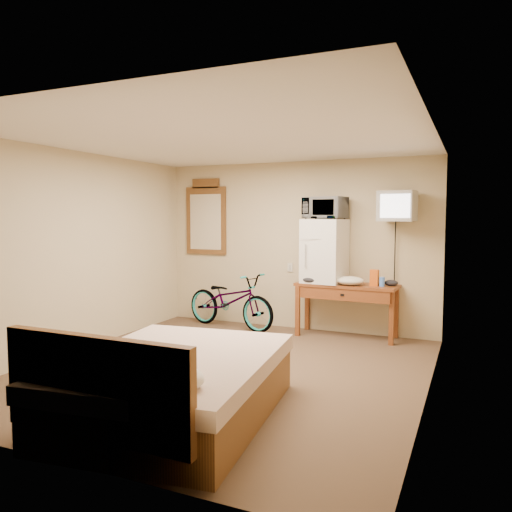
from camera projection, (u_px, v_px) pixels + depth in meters
name	position (u px, v px, depth m)	size (l,w,h in m)	color
room	(225.00, 257.00, 5.39)	(4.60, 4.64, 2.50)	#4A3825
desk	(346.00, 292.00, 6.92)	(1.42, 0.61, 0.75)	brown
mini_fridge	(325.00, 251.00, 7.05)	(0.61, 0.59, 0.90)	white
microwave	(325.00, 208.00, 7.00)	(0.56, 0.38, 0.31)	white
snack_bag	(374.00, 278.00, 6.72)	(0.11, 0.06, 0.22)	#CB5412
blue_cup	(382.00, 282.00, 6.67)	(0.07, 0.07, 0.13)	#477FF2
cloth_cream	(350.00, 281.00, 6.80)	(0.39, 0.30, 0.12)	beige
cloth_dark_a	(311.00, 280.00, 6.99)	(0.28, 0.21, 0.11)	black
cloth_dark_b	(391.00, 283.00, 6.73)	(0.18, 0.15, 0.08)	black
crt_television	(397.00, 206.00, 6.58)	(0.49, 0.59, 0.40)	black
wall_mirror	(206.00, 218.00, 8.04)	(0.71, 0.04, 1.21)	brown
bicycle	(230.00, 300.00, 7.53)	(0.56, 1.60, 0.84)	black
bed	(171.00, 384.00, 4.13)	(1.79, 2.23, 0.90)	brown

